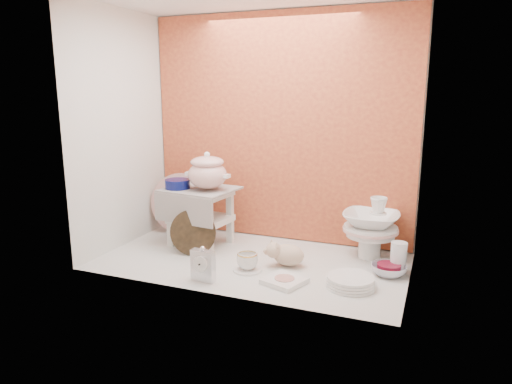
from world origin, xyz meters
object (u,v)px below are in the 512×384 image
soup_tureen (207,171)px  floral_platter (181,204)px  porcelain_tower (371,227)px  crystal_bowl (389,270)px  mantel_clock (203,264)px  plush_pig (288,255)px  dinner_plate_stack (350,282)px  blue_white_vase (192,216)px  step_stool (201,217)px  gold_rim_teacup (247,261)px

soup_tureen → floral_platter: size_ratio=0.66×
floral_platter → porcelain_tower: floral_platter is taller
crystal_bowl → mantel_clock: bearing=-153.9°
plush_pig → dinner_plate_stack: (0.39, -0.16, -0.04)m
blue_white_vase → soup_tureen: bearing=-41.8°
soup_tureen → step_stool: bearing=160.6°
step_stool → blue_white_vase: step_stool is taller
blue_white_vase → mantel_clock: size_ratio=1.33×
blue_white_vase → porcelain_tower: size_ratio=0.67×
blue_white_vase → porcelain_tower: porcelain_tower is taller
floral_platter → dinner_plate_stack: (1.30, -0.49, -0.19)m
mantel_clock → dinner_plate_stack: mantel_clock is taller
step_stool → crystal_bowl: (1.21, -0.09, -0.16)m
soup_tureen → floral_platter: 0.47m
mantel_clock → dinner_plate_stack: size_ratio=0.75×
floral_platter → mantel_clock: 0.90m
floral_platter → porcelain_tower: size_ratio=1.13×
blue_white_vase → step_stool: bearing=-48.1°
floral_platter → dinner_plate_stack: floral_platter is taller
floral_platter → dinner_plate_stack: size_ratio=1.69×
soup_tureen → mantel_clock: size_ratio=1.49×
plush_pig → crystal_bowl: (0.56, 0.07, -0.04)m
soup_tureen → gold_rim_teacup: soup_tureen is taller
soup_tureen → dinner_plate_stack: bearing=-16.9°
mantel_clock → dinner_plate_stack: bearing=20.3°
plush_pig → crystal_bowl: 0.56m
dinner_plate_stack → crystal_bowl: bearing=54.5°
gold_rim_teacup → crystal_bowl: bearing=16.8°
gold_rim_teacup → soup_tureen: bearing=143.6°
gold_rim_teacup → blue_white_vase: bearing=141.5°
step_stool → blue_white_vase: size_ratio=1.70×
plush_pig → mantel_clock: bearing=-136.9°
soup_tureen → mantel_clock: 0.69m
floral_platter → mantel_clock: bearing=-52.2°
plush_pig → floral_platter: bearing=156.5°
porcelain_tower → gold_rim_teacup: bearing=-141.9°
blue_white_vase → mantel_clock: bearing=-57.0°
soup_tureen → mantel_clock: bearing=-65.8°
step_stool → floral_platter: bearing=152.2°
step_stool → floral_platter: 0.30m
porcelain_tower → plush_pig: bearing=-142.2°
plush_pig → dinner_plate_stack: 0.43m
dinner_plate_stack → blue_white_vase: bearing=157.1°
step_stool → blue_white_vase: 0.27m
dinner_plate_stack → crystal_bowl: size_ratio=1.33×
blue_white_vase → crystal_bowl: (1.39, -0.28, -0.10)m
gold_rim_teacup → crystal_bowl: 0.79m
crystal_bowl → porcelain_tower: (-0.14, 0.25, 0.16)m
blue_white_vase → dinner_plate_stack: bearing=-22.9°
soup_tureen → dinner_plate_stack: 1.12m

